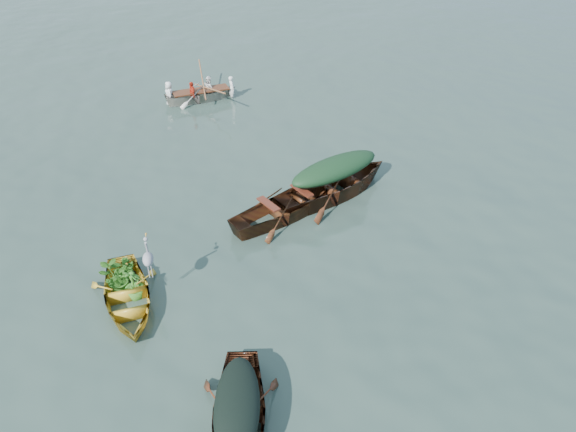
{
  "coord_description": "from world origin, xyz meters",
  "views": [
    {
      "loc": [
        -2.15,
        -8.24,
        8.12
      ],
      "look_at": [
        -0.33,
        2.55,
        0.5
      ],
      "focal_mm": 35.0,
      "sensor_mm": 36.0,
      "label": 1
    }
  ],
  "objects_px": {
    "yellow_dinghy": "(129,306)",
    "heron": "(149,265)",
    "rowed_boat": "(202,100)",
    "dark_covered_boat": "(239,429)",
    "green_tarp_boat": "(333,197)",
    "open_wooden_boat": "(286,217)"
  },
  "relations": [
    {
      "from": "rowed_boat",
      "to": "heron",
      "type": "height_order",
      "value": "heron"
    },
    {
      "from": "yellow_dinghy",
      "to": "rowed_boat",
      "type": "xyz_separation_m",
      "value": [
        1.92,
        10.35,
        0.0
      ]
    },
    {
      "from": "yellow_dinghy",
      "to": "green_tarp_boat",
      "type": "xyz_separation_m",
      "value": [
        5.12,
        3.34,
        0.0
      ]
    },
    {
      "from": "dark_covered_boat",
      "to": "rowed_boat",
      "type": "distance_m",
      "value": 13.61
    },
    {
      "from": "yellow_dinghy",
      "to": "open_wooden_boat",
      "type": "bearing_deg",
      "value": 25.28
    },
    {
      "from": "dark_covered_boat",
      "to": "heron",
      "type": "height_order",
      "value": "heron"
    },
    {
      "from": "green_tarp_boat",
      "to": "heron",
      "type": "height_order",
      "value": "heron"
    },
    {
      "from": "rowed_boat",
      "to": "green_tarp_boat",
      "type": "bearing_deg",
      "value": -167.52
    },
    {
      "from": "yellow_dinghy",
      "to": "heron",
      "type": "relative_size",
      "value": 3.5
    },
    {
      "from": "dark_covered_boat",
      "to": "open_wooden_boat",
      "type": "distance_m",
      "value": 6.13
    },
    {
      "from": "open_wooden_boat",
      "to": "heron",
      "type": "relative_size",
      "value": 4.65
    },
    {
      "from": "yellow_dinghy",
      "to": "green_tarp_boat",
      "type": "relative_size",
      "value": 0.65
    },
    {
      "from": "open_wooden_boat",
      "to": "heron",
      "type": "height_order",
      "value": "heron"
    },
    {
      "from": "yellow_dinghy",
      "to": "green_tarp_boat",
      "type": "distance_m",
      "value": 6.11
    },
    {
      "from": "yellow_dinghy",
      "to": "dark_covered_boat",
      "type": "bearing_deg",
      "value": -68.73
    },
    {
      "from": "green_tarp_boat",
      "to": "yellow_dinghy",
      "type": "bearing_deg",
      "value": 95.91
    },
    {
      "from": "open_wooden_boat",
      "to": "heron",
      "type": "bearing_deg",
      "value": 100.22
    },
    {
      "from": "yellow_dinghy",
      "to": "heron",
      "type": "distance_m",
      "value": 1.05
    },
    {
      "from": "green_tarp_boat",
      "to": "open_wooden_boat",
      "type": "bearing_deg",
      "value": 90.0
    },
    {
      "from": "dark_covered_boat",
      "to": "open_wooden_boat",
      "type": "xyz_separation_m",
      "value": [
        1.74,
        5.87,
        0.0
      ]
    },
    {
      "from": "yellow_dinghy",
      "to": "dark_covered_boat",
      "type": "xyz_separation_m",
      "value": [
        1.97,
        -3.26,
        0.0
      ]
    },
    {
      "from": "dark_covered_boat",
      "to": "green_tarp_boat",
      "type": "height_order",
      "value": "green_tarp_boat"
    }
  ]
}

